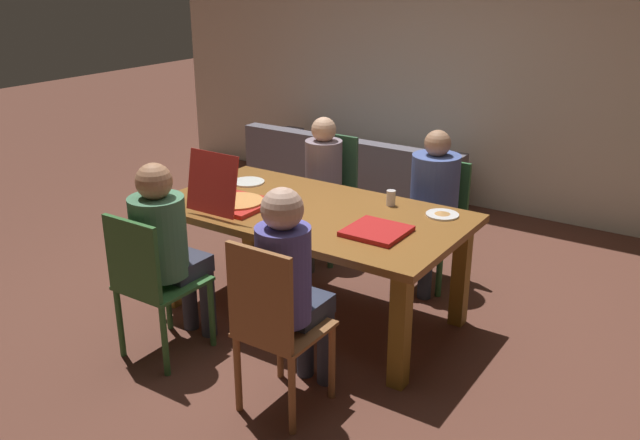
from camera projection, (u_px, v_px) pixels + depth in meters
The scene contains 18 objects.
ground_plane at pixel (312, 313), 4.68m from camera, with size 20.00×20.00×0.00m, color brown.
back_wall at pixel (478, 58), 6.34m from camera, with size 7.20×0.12×2.86m, color beige.
dining_table at pixel (312, 224), 4.44m from camera, with size 2.01×1.10×0.76m.
chair_0 at pixel (150, 280), 3.97m from camera, with size 0.43×0.45×0.93m.
person_0 at pixel (166, 242), 4.02m from camera, with size 0.33×0.50×1.21m.
chair_1 at pixel (329, 194), 5.49m from camera, with size 0.41×0.40×0.99m.
person_1 at pixel (318, 180), 5.31m from camera, with size 0.29×0.52×1.16m.
chair_2 at pixel (437, 218), 5.05m from camera, with size 0.38×0.45×0.90m.
person_2 at pixel (432, 196), 4.87m from camera, with size 0.35×0.50×1.17m.
chair_3 at pixel (273, 324), 3.46m from camera, with size 0.41×0.43×0.99m.
person_3 at pixel (290, 280), 3.51m from camera, with size 0.29×0.48×1.25m.
pizza_box_0 at pixel (234, 200), 4.41m from camera, with size 0.39×0.47×0.41m.
pizza_box_1 at pixel (377, 231), 4.01m from camera, with size 0.34×0.34×0.03m.
plate_0 at pixel (442, 214), 4.30m from camera, with size 0.21×0.21×0.03m.
plate_1 at pixel (248, 182), 4.94m from camera, with size 0.24×0.24×0.01m.
drinking_glass_0 at pixel (391, 198), 4.46m from camera, with size 0.06×0.06×0.10m, color silver.
drinking_glass_1 at pixel (222, 185), 4.73m from camera, with size 0.08×0.08×0.10m, color #B74531.
couch at pixel (351, 179), 6.66m from camera, with size 2.09×0.76×0.74m.
Camera 1 is at (2.34, -3.42, 2.27)m, focal length 37.98 mm.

